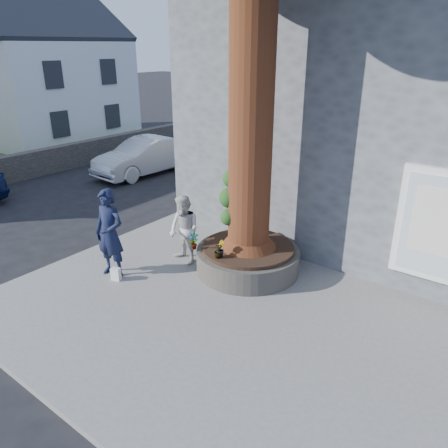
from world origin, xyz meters
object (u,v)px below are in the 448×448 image
Objects in this scene: man at (110,233)px; woman at (184,230)px; planter at (248,258)px; car_silver at (145,156)px.

woman is at bearing 48.61° from man.
planter is 1.43× the size of woman.
man is at bearing -138.98° from planter.
car_silver reaches higher than planter.
man is (-2.26, -1.97, 0.69)m from planter.
planter is 0.53× the size of car_silver.
man is 0.45× the size of car_silver.
planter is 3.07m from man.
woman is 0.37× the size of car_silver.
woman is at bearing -33.58° from car_silver.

